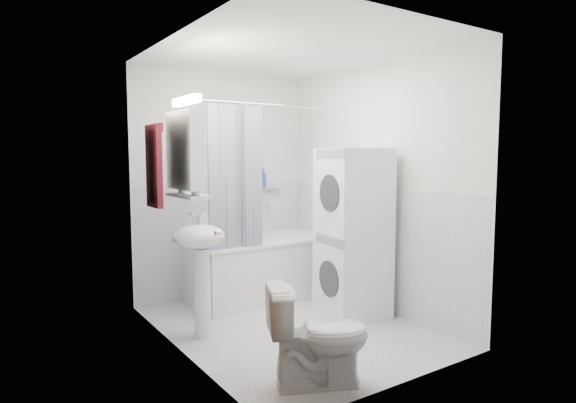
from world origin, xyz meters
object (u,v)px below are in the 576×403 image
washer_dryer (353,233)px  sink (200,254)px  bathtub (268,263)px  toilet (318,336)px

washer_dryer → sink: bearing=177.5°
sink → washer_dryer: bearing=-10.5°
bathtub → washer_dryer: (0.34, -0.97, 0.44)m
bathtub → washer_dryer: size_ratio=1.07×
sink → toilet: sink is taller
sink → toilet: (0.30, -1.21, -0.37)m
bathtub → washer_dryer: bearing=-70.5°
bathtub → toilet: (-0.78, -1.92, -0.02)m
bathtub → sink: sink is taller
sink → washer_dryer: (1.43, -0.26, 0.09)m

